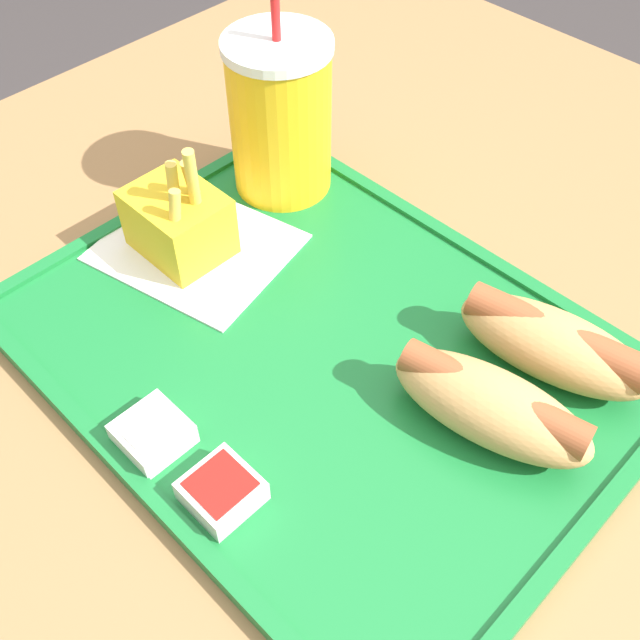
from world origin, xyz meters
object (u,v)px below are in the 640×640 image
(hot_dog_near, at_px, (494,402))
(fries_carton, at_px, (179,222))
(soda_cup, at_px, (280,116))
(sauce_cup_ketchup, at_px, (222,491))
(hot_dog_far, at_px, (553,343))
(sauce_cup_mayo, at_px, (153,433))

(hot_dog_near, distance_m, fries_carton, 0.28)
(soda_cup, height_order, fries_carton, soda_cup)
(sauce_cup_ketchup, bearing_deg, soda_cup, 129.82)
(hot_dog_far, relative_size, fries_carton, 1.38)
(soda_cup, bearing_deg, fries_carton, -87.06)
(soda_cup, xyz_separation_m, fries_carton, (0.01, -0.12, -0.04))
(sauce_cup_mayo, bearing_deg, soda_cup, 119.17)
(sauce_cup_mayo, relative_size, sauce_cup_ketchup, 1.00)
(soda_cup, height_order, hot_dog_far, soda_cup)
(hot_dog_near, xyz_separation_m, sauce_cup_ketchup, (-0.08, -0.16, -0.02))
(sauce_cup_mayo, bearing_deg, fries_carton, 135.66)
(fries_carton, distance_m, sauce_cup_ketchup, 0.23)
(soda_cup, relative_size, hot_dog_far, 1.17)
(sauce_cup_mayo, height_order, sauce_cup_ketchup, same)
(sauce_cup_ketchup, bearing_deg, hot_dog_far, 69.96)
(hot_dog_near, height_order, fries_carton, fries_carton)
(fries_carton, distance_m, sauce_cup_mayo, 0.19)
(hot_dog_far, height_order, hot_dog_near, same)
(hot_dog_near, relative_size, sauce_cup_mayo, 3.46)
(fries_carton, bearing_deg, sauce_cup_mayo, -44.34)
(sauce_cup_mayo, bearing_deg, hot_dog_far, 57.85)
(hot_dog_near, bearing_deg, soda_cup, 164.45)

